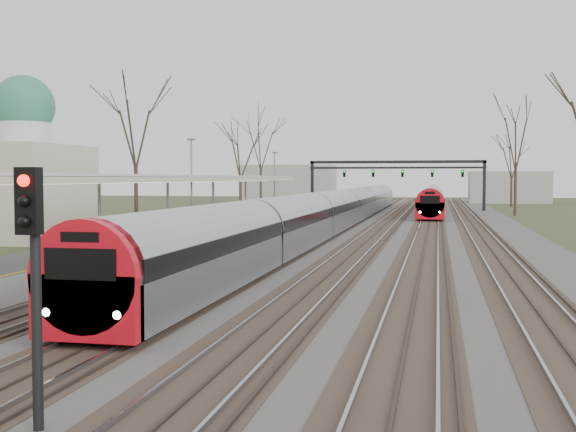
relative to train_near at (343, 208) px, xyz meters
name	(u,v)px	position (x,y,z in m)	size (l,w,h in m)	color
track_bed	(375,227)	(2.76, -1.79, -1.42)	(24.00, 160.00, 0.22)	#474442
platform	(190,237)	(-6.55, -19.29, -0.98)	(3.50, 69.00, 1.00)	#9E9B93
canopy	(160,178)	(-6.55, -23.80, 2.45)	(4.10, 50.00, 3.11)	slate
dome_building	(0,182)	(-19.21, -18.79, 2.24)	(10.00, 8.00, 10.30)	beige
signal_gantry	(397,170)	(2.79, 28.20, 3.43)	(21.00, 0.59, 6.08)	black
tree_west_far	(135,124)	(-14.50, -8.79, 6.54)	(5.50, 5.50, 11.33)	#2D231C
train_near	(343,208)	(0.00, 0.00, 0.00)	(2.62, 90.21, 3.05)	#9FA2A9
train_far	(432,199)	(7.00, 27.75, 0.00)	(2.62, 45.21, 3.05)	#9FA2A9
signal_post	(33,259)	(1.75, -49.66, 1.25)	(0.35, 0.45, 4.10)	black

